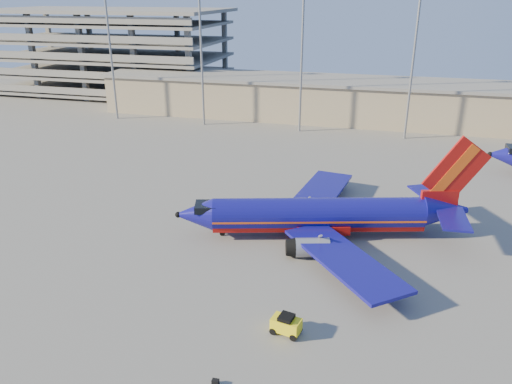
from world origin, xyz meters
TOP-DOWN VIEW (x-y plane):
  - ground at (0.00, 0.00)m, footprint 220.00×220.00m
  - terminal_building at (10.00, 58.00)m, footprint 122.00×16.00m
  - parking_garage at (-62.00, 74.05)m, footprint 62.00×32.00m
  - light_mast_row at (5.00, 46.00)m, footprint 101.60×1.60m
  - aircraft_main at (6.02, 2.20)m, footprint 33.27×31.54m
  - baggage_tug at (5.52, -16.10)m, footprint 2.58×1.86m

SIDE VIEW (x-z plane):
  - ground at x=0.00m, z-range 0.00..0.00m
  - baggage_tug at x=5.52m, z-range 0.03..1.72m
  - aircraft_main at x=6.02m, z-range -3.31..8.24m
  - terminal_building at x=10.00m, z-range 0.07..8.57m
  - parking_garage at x=-62.00m, z-range 1.03..22.43m
  - light_mast_row at x=5.00m, z-range 3.23..31.88m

